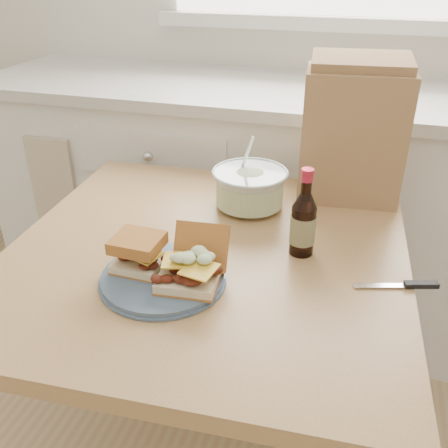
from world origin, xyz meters
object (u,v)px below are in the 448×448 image
(dining_table, at_px, (207,288))
(paper_bag, at_px, (352,136))
(coleslaw_bowl, at_px, (250,190))
(plate, at_px, (163,278))
(beer_bottle, at_px, (303,223))

(dining_table, bearing_deg, paper_bag, 50.48)
(coleslaw_bowl, bearing_deg, paper_bag, 32.14)
(coleslaw_bowl, xyz_separation_m, paper_bag, (0.24, 0.15, 0.12))
(dining_table, height_order, plate, plate)
(beer_bottle, xyz_separation_m, paper_bag, (0.07, 0.34, 0.10))
(plate, bearing_deg, beer_bottle, 36.72)
(coleslaw_bowl, distance_m, beer_bottle, 0.25)
(beer_bottle, bearing_deg, coleslaw_bowl, 117.11)
(plate, bearing_deg, dining_table, 72.35)
(plate, height_order, paper_bag, paper_bag)
(plate, bearing_deg, paper_bag, 58.09)
(dining_table, distance_m, beer_bottle, 0.29)
(coleslaw_bowl, height_order, beer_bottle, beer_bottle)
(dining_table, relative_size, beer_bottle, 4.65)
(plate, xyz_separation_m, coleslaw_bowl, (0.09, 0.38, 0.04))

